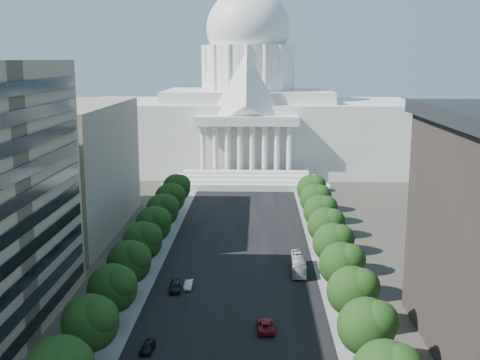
# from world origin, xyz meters

# --- Properties ---
(road_asphalt) EXTENTS (30.00, 260.00, 0.01)m
(road_asphalt) POSITION_xyz_m (0.00, 90.00, 0.00)
(road_asphalt) COLOR black
(road_asphalt) RESTS_ON ground
(sidewalk_left) EXTENTS (8.00, 260.00, 0.02)m
(sidewalk_left) POSITION_xyz_m (-19.00, 90.00, 0.00)
(sidewalk_left) COLOR gray
(sidewalk_left) RESTS_ON ground
(sidewalk_right) EXTENTS (8.00, 260.00, 0.02)m
(sidewalk_right) POSITION_xyz_m (19.00, 90.00, 0.00)
(sidewalk_right) COLOR gray
(sidewalk_right) RESTS_ON ground
(capitol) EXTENTS (120.00, 56.00, 73.00)m
(capitol) POSITION_xyz_m (0.00, 184.89, 20.01)
(capitol) COLOR white
(capitol) RESTS_ON ground
(office_block_left_far) EXTENTS (38.00, 52.00, 30.00)m
(office_block_left_far) POSITION_xyz_m (-48.00, 100.00, 15.00)
(office_block_left_far) COLOR gray
(office_block_left_far) RESTS_ON ground
(tree_l_c) EXTENTS (7.79, 7.60, 9.97)m
(tree_l_c) POSITION_xyz_m (-17.66, 35.81, 6.45)
(tree_l_c) COLOR #33261C
(tree_l_c) RESTS_ON ground
(tree_l_d) EXTENTS (7.79, 7.60, 9.97)m
(tree_l_d) POSITION_xyz_m (-17.66, 47.81, 6.45)
(tree_l_d) COLOR #33261C
(tree_l_d) RESTS_ON ground
(tree_l_e) EXTENTS (7.79, 7.60, 9.97)m
(tree_l_e) POSITION_xyz_m (-17.66, 59.81, 6.45)
(tree_l_e) COLOR #33261C
(tree_l_e) RESTS_ON ground
(tree_l_f) EXTENTS (7.79, 7.60, 9.97)m
(tree_l_f) POSITION_xyz_m (-17.66, 71.81, 6.45)
(tree_l_f) COLOR #33261C
(tree_l_f) RESTS_ON ground
(tree_l_g) EXTENTS (7.79, 7.60, 9.97)m
(tree_l_g) POSITION_xyz_m (-17.66, 83.81, 6.45)
(tree_l_g) COLOR #33261C
(tree_l_g) RESTS_ON ground
(tree_l_h) EXTENTS (7.79, 7.60, 9.97)m
(tree_l_h) POSITION_xyz_m (-17.66, 95.81, 6.45)
(tree_l_h) COLOR #33261C
(tree_l_h) RESTS_ON ground
(tree_l_i) EXTENTS (7.79, 7.60, 9.97)m
(tree_l_i) POSITION_xyz_m (-17.66, 107.81, 6.45)
(tree_l_i) COLOR #33261C
(tree_l_i) RESTS_ON ground
(tree_l_j) EXTENTS (7.79, 7.60, 9.97)m
(tree_l_j) POSITION_xyz_m (-17.66, 119.81, 6.45)
(tree_l_j) COLOR #33261C
(tree_l_j) RESTS_ON ground
(tree_r_c) EXTENTS (7.79, 7.60, 9.97)m
(tree_r_c) POSITION_xyz_m (18.34, 35.81, 6.45)
(tree_r_c) COLOR #33261C
(tree_r_c) RESTS_ON ground
(tree_r_d) EXTENTS (7.79, 7.60, 9.97)m
(tree_r_d) POSITION_xyz_m (18.34, 47.81, 6.45)
(tree_r_d) COLOR #33261C
(tree_r_d) RESTS_ON ground
(tree_r_e) EXTENTS (7.79, 7.60, 9.97)m
(tree_r_e) POSITION_xyz_m (18.34, 59.81, 6.45)
(tree_r_e) COLOR #33261C
(tree_r_e) RESTS_ON ground
(tree_r_f) EXTENTS (7.79, 7.60, 9.97)m
(tree_r_f) POSITION_xyz_m (18.34, 71.81, 6.45)
(tree_r_f) COLOR #33261C
(tree_r_f) RESTS_ON ground
(tree_r_g) EXTENTS (7.79, 7.60, 9.97)m
(tree_r_g) POSITION_xyz_m (18.34, 83.81, 6.45)
(tree_r_g) COLOR #33261C
(tree_r_g) RESTS_ON ground
(tree_r_h) EXTENTS (7.79, 7.60, 9.97)m
(tree_r_h) POSITION_xyz_m (18.34, 95.81, 6.45)
(tree_r_h) COLOR #33261C
(tree_r_h) RESTS_ON ground
(tree_r_i) EXTENTS (7.79, 7.60, 9.97)m
(tree_r_i) POSITION_xyz_m (18.34, 107.81, 6.45)
(tree_r_i) COLOR #33261C
(tree_r_i) RESTS_ON ground
(tree_r_j) EXTENTS (7.79, 7.60, 9.97)m
(tree_r_j) POSITION_xyz_m (18.34, 119.81, 6.45)
(tree_r_j) COLOR #33261C
(tree_r_j) RESTS_ON ground
(streetlight_b) EXTENTS (2.61, 0.44, 9.00)m
(streetlight_b) POSITION_xyz_m (19.90, 35.00, 5.82)
(streetlight_b) COLOR gray
(streetlight_b) RESTS_ON ground
(streetlight_c) EXTENTS (2.61, 0.44, 9.00)m
(streetlight_c) POSITION_xyz_m (19.90, 60.00, 5.82)
(streetlight_c) COLOR gray
(streetlight_c) RESTS_ON ground
(streetlight_d) EXTENTS (2.61, 0.44, 9.00)m
(streetlight_d) POSITION_xyz_m (19.90, 85.00, 5.82)
(streetlight_d) COLOR gray
(streetlight_d) RESTS_ON ground
(streetlight_e) EXTENTS (2.61, 0.44, 9.00)m
(streetlight_e) POSITION_xyz_m (19.90, 110.00, 5.82)
(streetlight_e) COLOR gray
(streetlight_e) RESTS_ON ground
(streetlight_f) EXTENTS (2.61, 0.44, 9.00)m
(streetlight_f) POSITION_xyz_m (19.90, 135.00, 5.82)
(streetlight_f) COLOR gray
(streetlight_f) RESTS_ON ground
(car_dark_a) EXTENTS (2.01, 4.21, 1.39)m
(car_dark_a) POSITION_xyz_m (-11.40, 40.34, 0.69)
(car_dark_a) COLOR black
(car_dark_a) RESTS_ON ground
(car_silver) EXTENTS (1.50, 4.05, 1.32)m
(car_silver) POSITION_xyz_m (-8.35, 63.96, 0.66)
(car_silver) COLOR #B7BABF
(car_silver) RESTS_ON ground
(car_red) EXTENTS (2.87, 5.74, 1.56)m
(car_red) POSITION_xyz_m (5.17, 47.41, 0.78)
(car_red) COLOR maroon
(car_red) RESTS_ON ground
(car_dark_b) EXTENTS (2.58, 5.13, 1.43)m
(car_dark_b) POSITION_xyz_m (-10.62, 62.65, 0.71)
(car_dark_b) COLOR black
(car_dark_b) RESTS_ON ground
(city_bus) EXTENTS (2.85, 11.04, 3.06)m
(city_bus) POSITION_xyz_m (11.77, 73.17, 1.53)
(city_bus) COLOR silver
(city_bus) RESTS_ON ground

